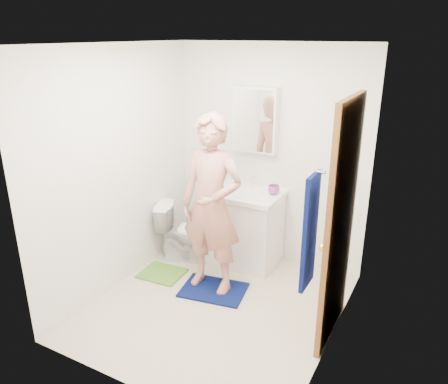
{
  "coord_description": "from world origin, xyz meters",
  "views": [
    {
      "loc": [
        1.77,
        -3.12,
        2.48
      ],
      "look_at": [
        -0.05,
        0.25,
        1.08
      ],
      "focal_mm": 35.0,
      "sensor_mm": 36.0,
      "label": 1
    }
  ],
  "objects_px": {
    "vanity_cabinet": "(245,229)",
    "toilet": "(187,232)",
    "soap_dispenser": "(218,181)",
    "toothbrush_cup": "(274,190)",
    "towel": "(310,232)",
    "medicine_cabinet": "(256,120)",
    "man": "(212,205)"
  },
  "relations": [
    {
      "from": "vanity_cabinet",
      "to": "toilet",
      "type": "height_order",
      "value": "vanity_cabinet"
    },
    {
      "from": "soap_dispenser",
      "to": "toothbrush_cup",
      "type": "distance_m",
      "value": 0.62
    },
    {
      "from": "vanity_cabinet",
      "to": "towel",
      "type": "height_order",
      "value": "towel"
    },
    {
      "from": "toilet",
      "to": "toothbrush_cup",
      "type": "relative_size",
      "value": 5.42
    },
    {
      "from": "toilet",
      "to": "vanity_cabinet",
      "type": "bearing_deg",
      "value": -86.22
    },
    {
      "from": "vanity_cabinet",
      "to": "medicine_cabinet",
      "type": "bearing_deg",
      "value": 90.0
    },
    {
      "from": "medicine_cabinet",
      "to": "towel",
      "type": "xyz_separation_m",
      "value": [
        1.18,
        -1.71,
        -0.35
      ]
    },
    {
      "from": "toilet",
      "to": "toothbrush_cup",
      "type": "height_order",
      "value": "toothbrush_cup"
    },
    {
      "from": "toilet",
      "to": "soap_dispenser",
      "type": "bearing_deg",
      "value": -79.03
    },
    {
      "from": "medicine_cabinet",
      "to": "toothbrush_cup",
      "type": "relative_size",
      "value": 5.61
    },
    {
      "from": "medicine_cabinet",
      "to": "toilet",
      "type": "distance_m",
      "value": 1.48
    },
    {
      "from": "soap_dispenser",
      "to": "toothbrush_cup",
      "type": "relative_size",
      "value": 1.56
    },
    {
      "from": "toilet",
      "to": "toothbrush_cup",
      "type": "distance_m",
      "value": 1.12
    },
    {
      "from": "toilet",
      "to": "toothbrush_cup",
      "type": "bearing_deg",
      "value": -89.2
    },
    {
      "from": "medicine_cabinet",
      "to": "towel",
      "type": "distance_m",
      "value": 2.11
    },
    {
      "from": "toilet",
      "to": "man",
      "type": "bearing_deg",
      "value": -144.62
    },
    {
      "from": "towel",
      "to": "toothbrush_cup",
      "type": "xyz_separation_m",
      "value": [
        -0.88,
        1.56,
        -0.35
      ]
    },
    {
      "from": "towel",
      "to": "toothbrush_cup",
      "type": "distance_m",
      "value": 1.82
    },
    {
      "from": "medicine_cabinet",
      "to": "soap_dispenser",
      "type": "bearing_deg",
      "value": -134.57
    },
    {
      "from": "toothbrush_cup",
      "to": "man",
      "type": "height_order",
      "value": "man"
    },
    {
      "from": "towel",
      "to": "toothbrush_cup",
      "type": "bearing_deg",
      "value": 119.45
    },
    {
      "from": "vanity_cabinet",
      "to": "towel",
      "type": "xyz_separation_m",
      "value": [
        1.18,
        -1.48,
        0.85
      ]
    },
    {
      "from": "towel",
      "to": "soap_dispenser",
      "type": "height_order",
      "value": "towel"
    },
    {
      "from": "toilet",
      "to": "toothbrush_cup",
      "type": "xyz_separation_m",
      "value": [
        0.91,
        0.33,
        0.56
      ]
    },
    {
      "from": "towel",
      "to": "toilet",
      "type": "relative_size",
      "value": 1.18
    },
    {
      "from": "soap_dispenser",
      "to": "toothbrush_cup",
      "type": "xyz_separation_m",
      "value": [
        0.6,
        0.15,
        -0.05
      ]
    },
    {
      "from": "towel",
      "to": "toilet",
      "type": "distance_m",
      "value": 2.35
    },
    {
      "from": "vanity_cabinet",
      "to": "toothbrush_cup",
      "type": "height_order",
      "value": "toothbrush_cup"
    },
    {
      "from": "vanity_cabinet",
      "to": "man",
      "type": "relative_size",
      "value": 0.45
    },
    {
      "from": "vanity_cabinet",
      "to": "soap_dispenser",
      "type": "height_order",
      "value": "soap_dispenser"
    },
    {
      "from": "medicine_cabinet",
      "to": "towel",
      "type": "height_order",
      "value": "medicine_cabinet"
    },
    {
      "from": "medicine_cabinet",
      "to": "man",
      "type": "distance_m",
      "value": 1.12
    }
  ]
}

